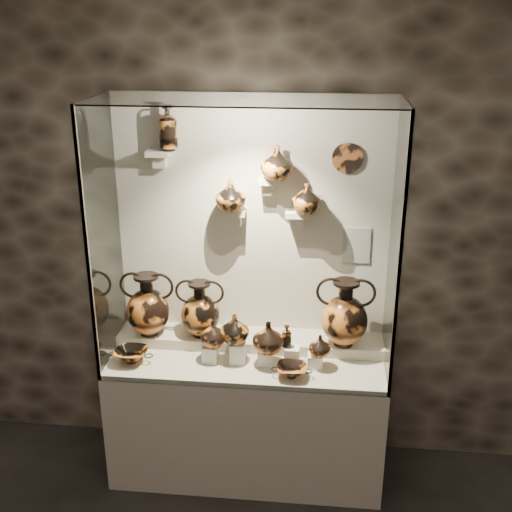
{
  "coord_description": "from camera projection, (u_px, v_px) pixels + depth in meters",
  "views": [
    {
      "loc": [
        0.42,
        -1.27,
        2.84
      ],
      "look_at": [
        0.05,
        2.19,
        1.5
      ],
      "focal_mm": 45.0,
      "sensor_mm": 36.0,
      "label": 1
    }
  ],
  "objects": [
    {
      "name": "wall_back",
      "position": [
        252.0,
        224.0,
        3.98
      ],
      "size": [
        5.0,
        0.02,
        3.2
      ],
      "primitive_type": "cube",
      "color": "black",
      "rests_on": "ground"
    },
    {
      "name": "plinth",
      "position": [
        247.0,
        417.0,
        4.12
      ],
      "size": [
        1.7,
        0.6,
        0.8
      ],
      "primitive_type": "cube",
      "color": "beige",
      "rests_on": "floor"
    },
    {
      "name": "front_tier",
      "position": [
        247.0,
        360.0,
        3.97
      ],
      "size": [
        1.68,
        0.58,
        0.03
      ],
      "primitive_type": "cube",
      "color": "#BFB194",
      "rests_on": "plinth"
    },
    {
      "name": "rear_tier",
      "position": [
        250.0,
        342.0,
        4.12
      ],
      "size": [
        1.7,
        0.25,
        0.1
      ],
      "primitive_type": "cube",
      "color": "#BFB194",
      "rests_on": "plinth"
    },
    {
      "name": "back_panel",
      "position": [
        252.0,
        224.0,
        3.98
      ],
      "size": [
        1.7,
        0.03,
        1.6
      ],
      "primitive_type": "cube",
      "color": "beige",
      "rests_on": "plinth"
    },
    {
      "name": "glass_front",
      "position": [
        240.0,
        259.0,
        3.41
      ],
      "size": [
        1.7,
        0.01,
        1.6
      ],
      "primitive_type": "cube",
      "color": "white",
      "rests_on": "plinth"
    },
    {
      "name": "glass_left",
      "position": [
        104.0,
        236.0,
        3.77
      ],
      "size": [
        0.01,
        0.6,
        1.6
      ],
      "primitive_type": "cube",
      "color": "white",
      "rests_on": "plinth"
    },
    {
      "name": "glass_right",
      "position": [
        395.0,
        246.0,
        3.6
      ],
      "size": [
        0.01,
        0.6,
        1.6
      ],
      "primitive_type": "cube",
      "color": "white",
      "rests_on": "plinth"
    },
    {
      "name": "glass_top",
      "position": [
        245.0,
        100.0,
        3.4
      ],
      "size": [
        1.7,
        0.6,
        0.01
      ],
      "primitive_type": "cube",
      "color": "white",
      "rests_on": "back_panel"
    },
    {
      "name": "frame_post_left",
      "position": [
        87.0,
        253.0,
        3.5
      ],
      "size": [
        0.02,
        0.02,
        1.6
      ],
      "primitive_type": "cube",
      "color": "gray",
      "rests_on": "plinth"
    },
    {
      "name": "frame_post_right",
      "position": [
        400.0,
        265.0,
        3.33
      ],
      "size": [
        0.02,
        0.02,
        1.6
      ],
      "primitive_type": "cube",
      "color": "gray",
      "rests_on": "plinth"
    },
    {
      "name": "pedestal_a",
      "position": [
        210.0,
        353.0,
        3.92
      ],
      "size": [
        0.09,
        0.09,
        0.1
      ],
      "primitive_type": "cube",
      "color": "silver",
      "rests_on": "front_tier"
    },
    {
      "name": "pedestal_b",
      "position": [
        238.0,
        352.0,
        3.9
      ],
      "size": [
        0.09,
        0.09,
        0.13
      ],
      "primitive_type": "cube",
      "color": "silver",
      "rests_on": "front_tier"
    },
    {
      "name": "pedestal_c",
      "position": [
        266.0,
        357.0,
        3.89
      ],
      "size": [
        0.09,
        0.09,
        0.09
      ],
      "primitive_type": "cube",
      "color": "silver",
      "rests_on": "front_tier"
    },
    {
      "name": "pedestal_d",
      "position": [
        292.0,
        356.0,
        3.87
      ],
      "size": [
        0.09,
        0.09,
        0.12
      ],
      "primitive_type": "cube",
      "color": "silver",
      "rests_on": "front_tier"
    },
    {
      "name": "pedestal_e",
      "position": [
        315.0,
        360.0,
        3.86
      ],
      "size": [
        0.09,
        0.09,
        0.08
      ],
      "primitive_type": "cube",
      "color": "silver",
      "rests_on": "front_tier"
    },
    {
      "name": "bracket_ul",
      "position": [
        159.0,
        153.0,
        3.8
      ],
      "size": [
        0.14,
        0.12,
        0.04
      ],
      "primitive_type": "cube",
      "color": "beige",
      "rests_on": "back_panel"
    },
    {
      "name": "bracket_ca",
      "position": [
        235.0,
        212.0,
        3.88
      ],
      "size": [
        0.14,
        0.12,
        0.04
      ],
      "primitive_type": "cube",
      "color": "beige",
      "rests_on": "back_panel"
    },
    {
      "name": "bracket_cb",
      "position": [
        268.0,
        180.0,
        3.79
      ],
      "size": [
        0.1,
        0.12,
        0.04
      ],
      "primitive_type": "cube",
      "color": "beige",
      "rests_on": "back_panel"
    },
    {
      "name": "bracket_cc",
      "position": [
        297.0,
        214.0,
        3.85
      ],
      "size": [
        0.14,
        0.12,
        0.04
      ],
      "primitive_type": "cube",
      "color": "beige",
      "rests_on": "back_panel"
    },
    {
      "name": "amphora_left",
      "position": [
        148.0,
        304.0,
        4.04
      ],
      "size": [
        0.42,
        0.42,
        0.41
      ],
      "primitive_type": null,
      "rotation": [
        0.0,
        0.0,
        -0.37
      ],
      "color": "#CA6A26",
      "rests_on": "rear_tier"
    },
    {
      "name": "amphora_mid",
      "position": [
        200.0,
        309.0,
        4.03
      ],
      "size": [
        0.31,
        0.31,
        0.37
      ],
      "primitive_type": null,
      "rotation": [
        0.0,
        0.0,
        -0.04
      ],
      "color": "#B66320",
      "rests_on": "rear_tier"
    },
    {
      "name": "amphora_right",
      "position": [
        345.0,
        313.0,
        3.91
      ],
      "size": [
        0.45,
        0.45,
        0.43
      ],
      "primitive_type": null,
      "rotation": [
        0.0,
        0.0,
        -0.39
      ],
      "color": "#CA6A26",
      "rests_on": "rear_tier"
    },
    {
      "name": "jug_a",
      "position": [
        213.0,
        334.0,
        3.87
      ],
      "size": [
        0.2,
        0.2,
        0.17
      ],
      "primitive_type": "imported",
      "rotation": [
        0.0,
        0.0,
        0.35
      ],
      "color": "#CA6A26",
      "rests_on": "pedestal_a"
    },
    {
      "name": "jug_b",
      "position": [
        235.0,
        329.0,
        3.85
      ],
      "size": [
        0.23,
        0.23,
        0.18
      ],
      "primitive_type": "imported",
      "rotation": [
        0.0,
        0.0,
        -0.42
      ],
      "color": "#B66320",
      "rests_on": "pedestal_b"
    },
    {
      "name": "jug_c",
      "position": [
        268.0,
        337.0,
        3.82
      ],
      "size": [
        0.2,
        0.2,
        0.2
      ],
      "primitive_type": "imported",
      "rotation": [
        0.0,
        0.0,
        -0.03
      ],
      "color": "#CA6A26",
      "rests_on": "pedestal_c"
    },
    {
      "name": "jug_e",
      "position": [
        320.0,
        346.0,
        3.81
      ],
      "size": [
        0.15,
        0.15,
        0.14
      ],
      "primitive_type": "imported",
      "rotation": [
        0.0,
        0.0,
        -0.19
      ],
      "color": "#CA6A26",
      "rests_on": "pedestal_e"
    },
    {
      "name": "lekythos_small",
      "position": [
        287.0,
        335.0,
        3.82
      ],
      "size": [
        0.09,
        0.09,
        0.16
      ],
      "primitive_type": null,
      "rotation": [
        0.0,
        0.0,
        -0.31
      ],
      "color": "#B66320",
      "rests_on": "pedestal_d"
    },
    {
      "name": "kylix_left",
      "position": [
        131.0,
        355.0,
        3.9
      ],
      "size": [
        0.31,
        0.29,
        0.1
      ],
      "primitive_type": null,
      "rotation": [
        0.0,
        0.0,
        0.31
      ],
      "color": "#B66320",
      "rests_on": "front_tier"
    },
    {
      "name": "kylix_right",
      "position": [
        292.0,
        370.0,
        3.74
      ],
      "size": [
        0.23,
        0.2,
        0.09
      ],
      "primitive_type": null,
      "rotation": [
        0.0,
        0.0,
        0.02
      ],
      "color": "#CA6A26",
      "rests_on": "front_tier"
    },
    {
      "name": "lekythos_tall",
      "position": [
        168.0,
        126.0,
        3.73
      ],
      "size": [
        0.15,
        0.15,
        0.29
      ],
      "primitive_type": null,
      "rotation": [
        0.0,
        0.0,
        -0.41
      ],
      "color": "#CA6A26",
      "rests_on": "bracket_ul"
    },
    {
      "name": "ovoid_vase_a",
      "position": [
        231.0,
        195.0,
        3.81
      ],
      "size": [
        0.2,
        0.2,
        0.19
      ],
      "primitive_type": "imported",
      "rotation": [
        0.0,
        0.0,
        -0.1
      ],
      "color": "#B66320",
      "rests_on": "bracket_ca"
    },
    {
      "name": "ovoid_vase_b",
      "position": [
        277.0,
        163.0,
        3.7
      ],
      "size": [
        0.24,
        0.24,
        0.2
      ],
      "primitive_type": "imported",
      "rotation": [
        0.0,
        0.0,
        0.27
      ],
      "color": "#B66320",
      "rests_on": "bracket_cb"
    },
    {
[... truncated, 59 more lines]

